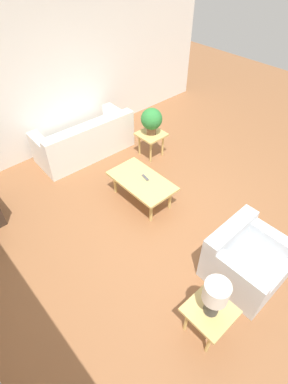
# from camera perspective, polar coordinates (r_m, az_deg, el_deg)

# --- Properties ---
(ground_plane) EXTENTS (14.00, 14.00, 0.00)m
(ground_plane) POSITION_cam_1_polar(r_m,az_deg,el_deg) (4.82, 5.78, -4.84)
(ground_plane) COLOR #8E5B38
(wall_right) EXTENTS (0.12, 7.20, 2.70)m
(wall_right) POSITION_cam_1_polar(r_m,az_deg,el_deg) (6.11, -15.88, 20.39)
(wall_right) COLOR white
(wall_right) RESTS_ON ground_plane
(sofa) EXTENTS (0.88, 1.89, 0.76)m
(sofa) POSITION_cam_1_polar(r_m,az_deg,el_deg) (6.03, -11.08, 9.45)
(sofa) COLOR white
(sofa) RESTS_ON ground_plane
(armchair) EXTENTS (0.87, 0.90, 0.73)m
(armchair) POSITION_cam_1_polar(r_m,az_deg,el_deg) (4.14, 18.66, -12.26)
(armchair) COLOR silver
(armchair) RESTS_ON ground_plane
(coffee_table) EXTENTS (1.10, 0.62, 0.43)m
(coffee_table) POSITION_cam_1_polar(r_m,az_deg,el_deg) (4.82, -0.45, 1.89)
(coffee_table) COLOR tan
(coffee_table) RESTS_ON ground_plane
(side_table_plant) EXTENTS (0.48, 0.48, 0.49)m
(side_table_plant) POSITION_cam_1_polar(r_m,az_deg,el_deg) (5.83, 1.38, 10.39)
(side_table_plant) COLOR tan
(side_table_plant) RESTS_ON ground_plane
(side_table_lamp) EXTENTS (0.48, 0.48, 0.49)m
(side_table_lamp) POSITION_cam_1_polar(r_m,az_deg,el_deg) (3.53, 12.33, -21.70)
(side_table_lamp) COLOR tan
(side_table_lamp) RESTS_ON ground_plane
(potted_plant) EXTENTS (0.40, 0.40, 0.51)m
(potted_plant) POSITION_cam_1_polar(r_m,az_deg,el_deg) (5.63, 1.45, 13.61)
(potted_plant) COLOR brown
(potted_plant) RESTS_ON side_table_plant
(table_lamp) EXTENTS (0.26, 0.26, 0.49)m
(table_lamp) POSITION_cam_1_polar(r_m,az_deg,el_deg) (3.19, 13.40, -18.68)
(table_lamp) COLOR #333333
(table_lamp) RESTS_ON side_table_lamp
(remote_control) EXTENTS (0.16, 0.07, 0.02)m
(remote_control) POSITION_cam_1_polar(r_m,az_deg,el_deg) (4.82, 0.26, 2.77)
(remote_control) COLOR #4C4C51
(remote_control) RESTS_ON coffee_table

